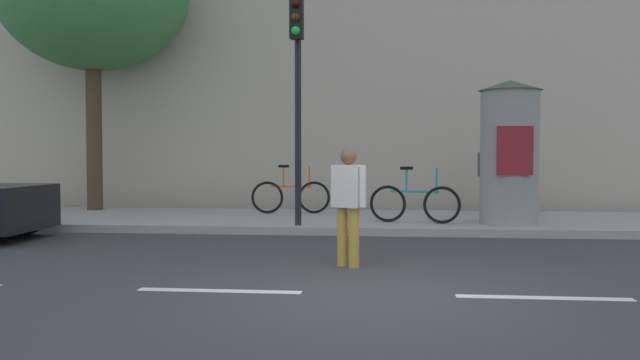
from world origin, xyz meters
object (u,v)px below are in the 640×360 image
(pedestrian_in_light_jacket, at_px, (348,199))
(bicycle_upright, at_px, (414,203))
(pedestrian_with_bag, at_px, (491,172))
(traffic_light, at_px, (297,73))
(bicycle_leaning, at_px, (291,196))
(poster_column, at_px, (509,151))

(pedestrian_in_light_jacket, xyz_separation_m, bicycle_upright, (1.02, 4.30, -0.36))
(pedestrian_with_bag, bearing_deg, traffic_light, -141.82)
(pedestrian_in_light_jacket, bearing_deg, bicycle_upright, 76.61)
(pedestrian_in_light_jacket, distance_m, bicycle_upright, 4.43)
(bicycle_leaning, relative_size, bicycle_upright, 1.01)
(pedestrian_with_bag, bearing_deg, poster_column, -90.17)
(pedestrian_in_light_jacket, bearing_deg, bicycle_leaning, 105.29)
(pedestrian_with_bag, height_order, bicycle_upright, pedestrian_with_bag)
(pedestrian_in_light_jacket, xyz_separation_m, pedestrian_with_bag, (2.82, 6.66, 0.19))
(poster_column, relative_size, pedestrian_in_light_jacket, 1.76)
(pedestrian_with_bag, bearing_deg, bicycle_leaning, -172.84)
(bicycle_leaning, height_order, bicycle_upright, same)
(poster_column, bearing_deg, bicycle_upright, 179.91)
(poster_column, height_order, pedestrian_in_light_jacket, poster_column)
(pedestrian_in_light_jacket, height_order, bicycle_upright, pedestrian_in_light_jacket)
(poster_column, distance_m, pedestrian_with_bag, 2.40)
(traffic_light, xyz_separation_m, bicycle_upright, (2.18, 0.77, -2.43))
(poster_column, height_order, bicycle_leaning, poster_column)
(traffic_light, distance_m, pedestrian_with_bag, 5.40)
(pedestrian_in_light_jacket, bearing_deg, poster_column, 56.82)
(traffic_light, distance_m, bicycle_leaning, 3.57)
(pedestrian_in_light_jacket, distance_m, bicycle_leaning, 6.33)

